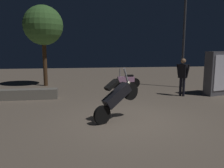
{
  "coord_description": "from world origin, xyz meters",
  "views": [
    {
      "loc": [
        -1.52,
        -6.54,
        2.2
      ],
      "look_at": [
        -0.36,
        1.04,
        1.0
      ],
      "focal_mm": 35.67,
      "sensor_mm": 36.0,
      "label": 1
    }
  ],
  "objects_px": {
    "person_rider_beside": "(183,74)",
    "streetlamp_near": "(184,26)",
    "motorcycle_black_foreground": "(117,97)",
    "kiosk_billboard": "(220,73)",
    "motorcycle_pink_parked_left": "(126,80)"
  },
  "relations": [
    {
      "from": "motorcycle_pink_parked_left",
      "to": "kiosk_billboard",
      "type": "xyz_separation_m",
      "value": [
        4.14,
        -2.48,
        0.61
      ]
    },
    {
      "from": "motorcycle_pink_parked_left",
      "to": "streetlamp_near",
      "type": "relative_size",
      "value": 0.3
    },
    {
      "from": "streetlamp_near",
      "to": "kiosk_billboard",
      "type": "distance_m",
      "value": 3.46
    },
    {
      "from": "motorcycle_black_foreground",
      "to": "person_rider_beside",
      "type": "height_order",
      "value": "person_rider_beside"
    },
    {
      "from": "person_rider_beside",
      "to": "streetlamp_near",
      "type": "xyz_separation_m",
      "value": [
        1.12,
        2.33,
        2.43
      ]
    },
    {
      "from": "motorcycle_black_foreground",
      "to": "kiosk_billboard",
      "type": "distance_m",
      "value": 6.53
    },
    {
      "from": "motorcycle_black_foreground",
      "to": "streetlamp_near",
      "type": "distance_m",
      "value": 7.82
    },
    {
      "from": "person_rider_beside",
      "to": "streetlamp_near",
      "type": "relative_size",
      "value": 0.32
    },
    {
      "from": "motorcycle_pink_parked_left",
      "to": "person_rider_beside",
      "type": "height_order",
      "value": "person_rider_beside"
    },
    {
      "from": "person_rider_beside",
      "to": "kiosk_billboard",
      "type": "bearing_deg",
      "value": 142.78
    },
    {
      "from": "person_rider_beside",
      "to": "kiosk_billboard",
      "type": "height_order",
      "value": "kiosk_billboard"
    },
    {
      "from": "motorcycle_black_foreground",
      "to": "streetlamp_near",
      "type": "height_order",
      "value": "streetlamp_near"
    },
    {
      "from": "motorcycle_pink_parked_left",
      "to": "motorcycle_black_foreground",
      "type": "bearing_deg",
      "value": 71.59
    },
    {
      "from": "motorcycle_pink_parked_left",
      "to": "streetlamp_near",
      "type": "xyz_separation_m",
      "value": [
        3.29,
        -0.2,
        3.07
      ]
    },
    {
      "from": "kiosk_billboard",
      "to": "streetlamp_near",
      "type": "bearing_deg",
      "value": -83.69
    }
  ]
}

